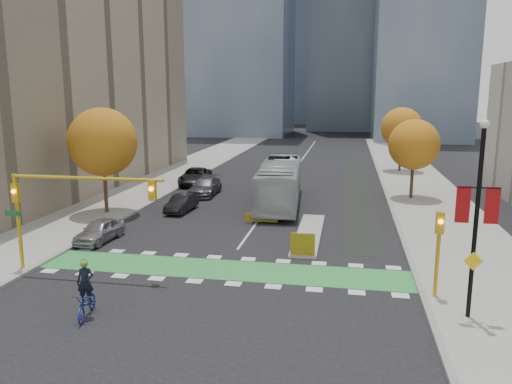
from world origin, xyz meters
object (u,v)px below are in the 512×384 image
at_px(bus, 280,183).
at_px(cyclist, 86,298).
at_px(tree_east_near, 414,145).
at_px(parked_car_c, 205,187).
at_px(parked_car_d, 195,176).
at_px(hazard_board, 303,244).
at_px(traffic_signal_east, 439,242).
at_px(tree_east_far, 402,128).
at_px(banner_lamppost, 477,212).
at_px(tree_west, 103,142).
at_px(traffic_signal_west, 61,198).
at_px(parked_car_a, 99,230).
at_px(parked_car_b, 182,203).

bearing_deg(bus, cyclist, -106.61).
bearing_deg(tree_east_near, parked_car_c, -175.43).
bearing_deg(parked_car_d, hazard_board, -66.50).
bearing_deg(traffic_signal_east, tree_east_far, 87.03).
height_order(bus, parked_car_c, bus).
bearing_deg(banner_lamppost, traffic_signal_east, 116.61).
height_order(tree_west, traffic_signal_west, tree_west).
bearing_deg(hazard_board, tree_east_near, 65.80).
relative_size(hazard_board, banner_lamppost, 0.17).
xyz_separation_m(hazard_board, parked_car_a, (-13.00, 0.92, -0.09)).
xyz_separation_m(parked_car_b, parked_car_d, (-2.50, 11.70, 0.17)).
distance_m(tree_west, parked_car_d, 14.65).
height_order(cyclist, bus, bus).
bearing_deg(traffic_signal_west, parked_car_b, 84.30).
distance_m(tree_east_near, parked_car_a, 27.26).
relative_size(hazard_board, tree_west, 0.17).
relative_size(tree_west, traffic_signal_east, 2.01).
bearing_deg(banner_lamppost, tree_east_far, 88.59).
relative_size(traffic_signal_west, parked_car_b, 2.07).
bearing_deg(parked_car_c, parked_car_a, -100.23).
xyz_separation_m(traffic_signal_west, traffic_signal_east, (18.43, 0.00, -1.30)).
height_order(banner_lamppost, parked_car_b, banner_lamppost).
height_order(cyclist, parked_car_b, cyclist).
relative_size(tree_west, traffic_signal_west, 0.96).
relative_size(traffic_signal_east, cyclist, 1.64).
bearing_deg(parked_car_d, parked_car_c, -71.31).
distance_m(tree_east_near, parked_car_d, 21.67).
bearing_deg(tree_west, tree_east_near, 22.62).
bearing_deg(cyclist, tree_west, 103.01).
distance_m(tree_east_near, bus, 12.33).
height_order(banner_lamppost, parked_car_c, banner_lamppost).
xyz_separation_m(hazard_board, banner_lamppost, (7.50, -6.70, 3.81)).
xyz_separation_m(tree_west, parked_car_b, (5.50, 1.82, -4.94)).
xyz_separation_m(cyclist, bus, (5.06, 22.80, 1.05)).
height_order(tree_east_near, parked_car_d, tree_east_near).
xyz_separation_m(hazard_board, tree_west, (-16.00, 7.80, 4.82)).
bearing_deg(banner_lamppost, tree_west, 148.32).
bearing_deg(parked_car_a, hazard_board, -0.08).
distance_m(traffic_signal_east, parked_car_d, 32.58).
relative_size(bus, parked_car_b, 3.27).
xyz_separation_m(hazard_board, traffic_signal_east, (6.50, -4.71, 1.93)).
height_order(tree_east_far, cyclist, tree_east_far).
bearing_deg(tree_east_near, parked_car_b, -156.15).
bearing_deg(parked_car_b, banner_lamppost, -38.91).
xyz_separation_m(traffic_signal_west, parked_car_c, (1.43, 21.03, -3.25)).
xyz_separation_m(bus, parked_car_b, (-7.33, -3.89, -1.20)).
xyz_separation_m(hazard_board, cyclist, (-8.23, -9.29, 0.03)).
bearing_deg(tree_east_near, tree_west, -157.38).
relative_size(traffic_signal_east, parked_car_d, 0.67).
relative_size(tree_east_near, tree_east_far, 0.92).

